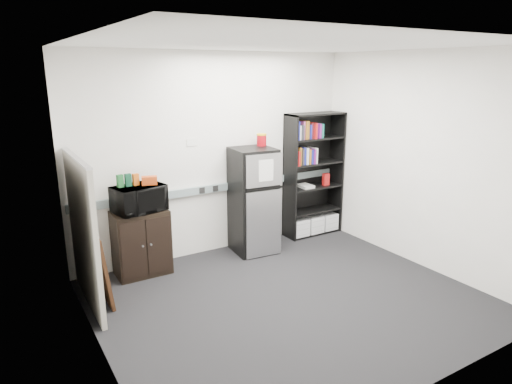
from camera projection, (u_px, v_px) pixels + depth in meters
floor at (290, 299)px, 5.05m from camera, size 4.00×4.00×0.00m
wall_back at (216, 155)px, 6.14m from camera, size 4.00×0.02×2.70m
wall_right at (422, 161)px, 5.70m from camera, size 0.02×3.50×2.70m
wall_left at (91, 212)px, 3.69m from camera, size 0.02×3.50×2.70m
ceiling at (295, 44)px, 4.34m from camera, size 4.00×3.50×0.02m
electrical_raceway at (218, 188)px, 6.23m from camera, size 3.92×0.05×0.10m
wall_note at (192, 142)px, 5.91m from camera, size 0.14×0.00×0.10m
bookshelf at (313, 176)px, 6.87m from camera, size 0.90×0.34×1.85m
cubicle_partition at (83, 232)px, 4.77m from camera, size 0.06×1.30×1.62m
cabinet at (141, 243)px, 5.59m from camera, size 0.65×0.44×0.81m
microwave at (139, 199)px, 5.43m from camera, size 0.65×0.51×0.32m
snack_box_a at (120, 181)px, 5.30m from camera, size 0.08×0.07×0.15m
snack_box_b at (128, 180)px, 5.35m from camera, size 0.08×0.06×0.15m
snack_box_c at (136, 180)px, 5.40m from camera, size 0.08×0.06×0.14m
snack_bag at (149, 180)px, 5.44m from camera, size 0.20×0.15×0.10m
refrigerator at (253, 201)px, 6.23m from camera, size 0.59×0.62×1.45m
coffee_can at (262, 139)px, 6.22m from camera, size 0.14×0.14×0.18m
framed_poster at (100, 267)px, 4.92m from camera, size 0.12×0.63×0.81m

